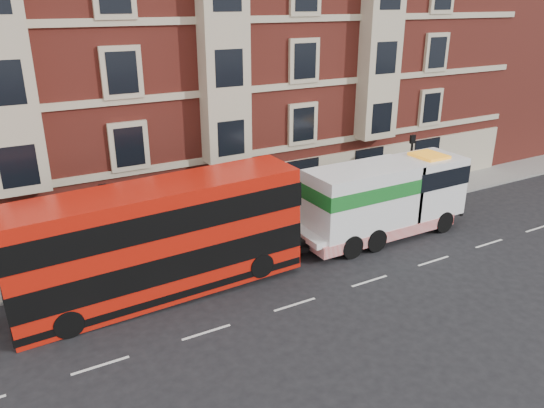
# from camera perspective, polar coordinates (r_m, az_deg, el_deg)

# --- Properties ---
(ground) EXTENTS (120.00, 120.00, 0.00)m
(ground) POSITION_cam_1_polar(r_m,az_deg,el_deg) (22.60, 2.47, -10.76)
(ground) COLOR black
(ground) RESTS_ON ground
(sidewalk) EXTENTS (90.00, 3.00, 0.15)m
(sidewalk) POSITION_cam_1_polar(r_m,az_deg,el_deg) (28.43, -5.58, -3.63)
(sidewalk) COLOR slate
(sidewalk) RESTS_ON ground
(victorian_terrace) EXTENTS (45.00, 12.00, 20.40)m
(victorian_terrace) POSITION_cam_1_polar(r_m,az_deg,el_deg) (33.06, -11.05, 17.52)
(victorian_terrace) COLOR maroon
(victorian_terrace) RESTS_ON ground
(filler_east) EXTENTS (18.00, 10.00, 19.00)m
(filler_east) POSITION_cam_1_polar(r_m,az_deg,el_deg) (52.05, 25.90, 16.38)
(filler_east) COLOR maroon
(filler_east) RESTS_ON ground
(lamp_post_west) EXTENTS (0.35, 0.15, 4.35)m
(lamp_post_west) POSITION_cam_1_polar(r_m,az_deg,el_deg) (24.60, -17.34, -1.99)
(lamp_post_west) COLOR black
(lamp_post_west) RESTS_ON sidewalk
(lamp_post_east) EXTENTS (0.35, 0.15, 4.35)m
(lamp_post_east) POSITION_cam_1_polar(r_m,az_deg,el_deg) (32.94, 14.64, 4.11)
(lamp_post_east) COLOR black
(lamp_post_east) RESTS_ON sidewalk
(double_decker_bus) EXTENTS (12.19, 2.80, 4.94)m
(double_decker_bus) POSITION_cam_1_polar(r_m,az_deg,el_deg) (22.61, -11.98, -3.70)
(double_decker_bus) COLOR red
(double_decker_bus) RESTS_ON ground
(tow_truck) EXTENTS (9.77, 2.89, 4.07)m
(tow_truck) POSITION_cam_1_polar(r_m,az_deg,el_deg) (28.41, 11.77, 0.54)
(tow_truck) COLOR white
(tow_truck) RESTS_ON ground
(pedestrian) EXTENTS (0.83, 0.78, 1.90)m
(pedestrian) POSITION_cam_1_polar(r_m,az_deg,el_deg) (25.11, -18.11, -5.57)
(pedestrian) COLOR #192033
(pedestrian) RESTS_ON sidewalk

